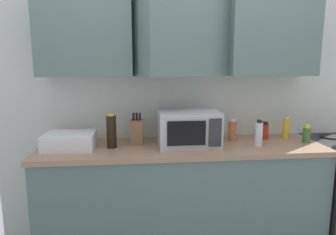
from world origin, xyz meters
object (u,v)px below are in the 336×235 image
object	(u,v)px
microwave	(188,128)
bottle_yellow_mustard	(286,128)
bottle_clear_tall	(259,134)
knife_block	(137,132)
bottle_red_sauce	(265,131)
bottle_soy_dark	(111,132)
bottle_green_oil	(307,134)
bottle_spice_jar	(232,130)
dish_rack	(70,141)

from	to	relation	value
microwave	bottle_yellow_mustard	bearing A→B (deg)	8.61
microwave	bottle_clear_tall	distance (m)	0.56
microwave	knife_block	xyz separation A→B (m)	(-0.41, 0.08, -0.04)
bottle_red_sauce	bottle_soy_dark	size ratio (longest dim) A/B	0.57
knife_block	bottle_soy_dark	world-z (taller)	bottle_soy_dark
bottle_clear_tall	microwave	bearing A→B (deg)	171.64
knife_block	bottle_green_oil	world-z (taller)	knife_block
knife_block	bottle_spice_jar	distance (m)	0.82
bottle_red_sauce	knife_block	bearing A→B (deg)	-177.34
bottle_red_sauce	bottle_yellow_mustard	distance (m)	0.19
bottle_green_oil	bottle_soy_dark	distance (m)	1.61
bottle_spice_jar	bottle_clear_tall	bearing A→B (deg)	-53.16
bottle_clear_tall	bottle_red_sauce	distance (m)	0.26
knife_block	bottle_yellow_mustard	world-z (taller)	knife_block
bottle_soy_dark	bottle_yellow_mustard	world-z (taller)	bottle_soy_dark
microwave	bottle_red_sauce	distance (m)	0.71
microwave	bottle_spice_jar	bearing A→B (deg)	16.56
microwave	bottle_spice_jar	distance (m)	0.42
bottle_green_oil	bottle_spice_jar	bearing A→B (deg)	166.71
bottle_red_sauce	bottle_spice_jar	bearing A→B (deg)	-177.78
bottle_clear_tall	bottle_green_oil	xyz separation A→B (m)	(0.44, 0.06, -0.03)
bottle_red_sauce	bottle_soy_dark	world-z (taller)	bottle_soy_dark
microwave	bottle_clear_tall	size ratio (longest dim) A/B	2.27
dish_rack	bottle_soy_dark	bearing A→B (deg)	-3.02
knife_block	bottle_soy_dark	size ratio (longest dim) A/B	0.97
bottle_soy_dark	bottle_red_sauce	bearing A→B (deg)	6.46
bottle_clear_tall	bottle_red_sauce	bearing A→B (deg)	56.00
dish_rack	bottle_spice_jar	distance (m)	1.34
bottle_green_oil	bottle_red_sauce	bearing A→B (deg)	153.02
dish_rack	knife_block	world-z (taller)	knife_block
bottle_clear_tall	bottle_yellow_mustard	size ratio (longest dim) A/B	1.06
bottle_spice_jar	microwave	bearing A→B (deg)	-163.44
bottle_red_sauce	bottle_green_oil	xyz separation A→B (m)	(0.30, -0.15, -0.00)
bottle_yellow_mustard	bottle_red_sauce	bearing A→B (deg)	-179.00
dish_rack	bottle_red_sauce	world-z (taller)	bottle_red_sauce
bottle_red_sauce	microwave	bearing A→B (deg)	-169.34
bottle_soy_dark	bottle_spice_jar	xyz separation A→B (m)	(1.01, 0.14, -0.04)
knife_block	bottle_spice_jar	xyz separation A→B (m)	(0.81, 0.04, -0.01)
knife_block	bottle_soy_dark	distance (m)	0.22
bottle_soy_dark	bottle_green_oil	bearing A→B (deg)	-0.12
bottle_clear_tall	bottle_spice_jar	size ratio (longest dim) A/B	1.09
knife_block	bottle_spice_jar	bearing A→B (deg)	2.82
dish_rack	bottle_red_sauce	xyz separation A→B (m)	(1.63, 0.13, 0.01)
microwave	dish_rack	world-z (taller)	microwave
bottle_clear_tall	bottle_yellow_mustard	world-z (taller)	bottle_clear_tall
microwave	bottle_spice_jar	size ratio (longest dim) A/B	2.48
knife_block	bottle_red_sauce	bearing A→B (deg)	2.66
knife_block	microwave	bearing A→B (deg)	-11.02
dish_rack	knife_block	bearing A→B (deg)	8.70
bottle_green_oil	bottle_spice_jar	xyz separation A→B (m)	(-0.59, 0.14, 0.02)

